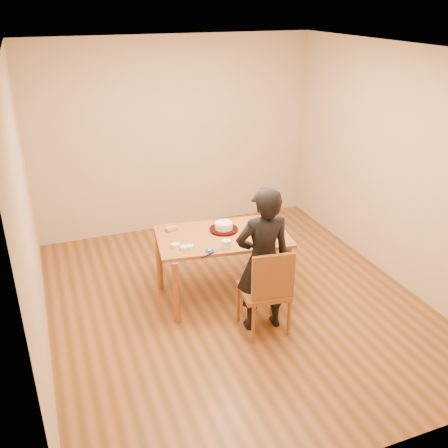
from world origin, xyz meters
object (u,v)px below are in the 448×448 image
object	(u,v)px
cake	(224,226)
dining_chair	(264,291)
dining_table	(222,236)
person	(263,261)
cake_plate	(224,230)

from	to	relation	value
cake	dining_chair	bearing A→B (deg)	-83.60
dining_table	person	bearing A→B (deg)	-70.43
cake_plate	person	bearing A→B (deg)	-83.26
dining_table	cake	bearing A→B (deg)	69.42
cake_plate	cake	distance (m)	0.04
dining_table	cake_plate	world-z (taller)	cake_plate
cake_plate	cake	size ratio (longest dim) A/B	1.63
dining_chair	dining_table	bearing A→B (deg)	108.70
dining_table	dining_chair	distance (m)	0.84
cake_plate	dining_table	bearing A→B (deg)	-118.54
dining_chair	person	size ratio (longest dim) A/B	0.30
cake_plate	person	size ratio (longest dim) A/B	0.21
cake	dining_table	bearing A→B (deg)	-118.54
cake	cake_plate	bearing A→B (deg)	0.00
dining_chair	person	distance (m)	0.32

